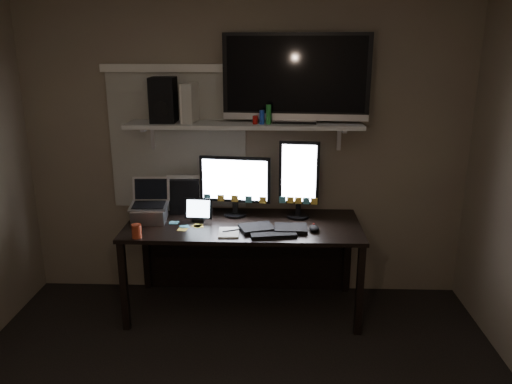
{
  "coord_description": "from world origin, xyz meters",
  "views": [
    {
      "loc": [
        0.23,
        -2.18,
        2.06
      ],
      "look_at": [
        0.1,
        1.25,
        1.04
      ],
      "focal_mm": 35.0,
      "sensor_mm": 36.0,
      "label": 1
    }
  ],
  "objects_px": {
    "monitor_landscape": "(235,186)",
    "cup": "(137,231)",
    "monitor_portrait": "(299,179)",
    "game_console": "(190,103)",
    "keyboard": "(274,228)",
    "tv": "(296,78)",
    "laptop": "(149,202)",
    "tablet": "(199,210)",
    "mouse": "(314,228)",
    "speaker": "(163,100)",
    "desk": "(244,239)"
  },
  "relations": [
    {
      "from": "monitor_landscape",
      "to": "cup",
      "type": "relative_size",
      "value": 5.57
    },
    {
      "from": "monitor_portrait",
      "to": "game_console",
      "type": "bearing_deg",
      "value": -177.04
    },
    {
      "from": "cup",
      "to": "keyboard",
      "type": "bearing_deg",
      "value": 10.54
    },
    {
      "from": "cup",
      "to": "tv",
      "type": "height_order",
      "value": "tv"
    },
    {
      "from": "laptop",
      "to": "game_console",
      "type": "bearing_deg",
      "value": 31.14
    },
    {
      "from": "laptop",
      "to": "cup",
      "type": "distance_m",
      "value": 0.35
    },
    {
      "from": "monitor_portrait",
      "to": "tablet",
      "type": "bearing_deg",
      "value": -164.33
    },
    {
      "from": "keyboard",
      "to": "mouse",
      "type": "bearing_deg",
      "value": -9.18
    },
    {
      "from": "monitor_landscape",
      "to": "tv",
      "type": "bearing_deg",
      "value": 13.03
    },
    {
      "from": "mouse",
      "to": "cup",
      "type": "xyz_separation_m",
      "value": [
        -1.28,
        -0.18,
        0.03
      ]
    },
    {
      "from": "mouse",
      "to": "game_console",
      "type": "relative_size",
      "value": 0.38
    },
    {
      "from": "monitor_portrait",
      "to": "laptop",
      "type": "xyz_separation_m",
      "value": [
        -1.16,
        -0.15,
        -0.15
      ]
    },
    {
      "from": "keyboard",
      "to": "speaker",
      "type": "bearing_deg",
      "value": 148.39
    },
    {
      "from": "desk",
      "to": "game_console",
      "type": "xyz_separation_m",
      "value": [
        -0.42,
        0.1,
        1.07
      ]
    },
    {
      "from": "tv",
      "to": "monitor_portrait",
      "type": "bearing_deg",
      "value": -56.84
    },
    {
      "from": "tv",
      "to": "cup",
      "type": "bearing_deg",
      "value": -148.64
    },
    {
      "from": "tv",
      "to": "monitor_landscape",
      "type": "bearing_deg",
      "value": -169.1
    },
    {
      "from": "desk",
      "to": "laptop",
      "type": "bearing_deg",
      "value": -171.7
    },
    {
      "from": "laptop",
      "to": "monitor_landscape",
      "type": "bearing_deg",
      "value": 12.19
    },
    {
      "from": "laptop",
      "to": "cup",
      "type": "relative_size",
      "value": 3.19
    },
    {
      "from": "keyboard",
      "to": "cup",
      "type": "relative_size",
      "value": 4.98
    },
    {
      "from": "monitor_portrait",
      "to": "speaker",
      "type": "height_order",
      "value": "speaker"
    },
    {
      "from": "desk",
      "to": "cup",
      "type": "bearing_deg",
      "value": -149.27
    },
    {
      "from": "laptop",
      "to": "tv",
      "type": "distance_m",
      "value": 1.47
    },
    {
      "from": "monitor_landscape",
      "to": "tablet",
      "type": "height_order",
      "value": "monitor_landscape"
    },
    {
      "from": "keyboard",
      "to": "game_console",
      "type": "distance_m",
      "value": 1.16
    },
    {
      "from": "desk",
      "to": "mouse",
      "type": "bearing_deg",
      "value": -25.79
    },
    {
      "from": "tv",
      "to": "game_console",
      "type": "xyz_separation_m",
      "value": [
        -0.81,
        -0.01,
        -0.18
      ]
    },
    {
      "from": "mouse",
      "to": "game_console",
      "type": "xyz_separation_m",
      "value": [
        -0.95,
        0.36,
        0.88
      ]
    },
    {
      "from": "monitor_portrait",
      "to": "cup",
      "type": "bearing_deg",
      "value": -150.56
    },
    {
      "from": "tablet",
      "to": "laptop",
      "type": "bearing_deg",
      "value": -170.99
    },
    {
      "from": "laptop",
      "to": "tv",
      "type": "height_order",
      "value": "tv"
    },
    {
      "from": "desk",
      "to": "mouse",
      "type": "xyz_separation_m",
      "value": [
        0.53,
        -0.26,
        0.2
      ]
    },
    {
      "from": "monitor_landscape",
      "to": "monitor_portrait",
      "type": "distance_m",
      "value": 0.51
    },
    {
      "from": "monitor_portrait",
      "to": "monitor_landscape",
      "type": "bearing_deg",
      "value": -175.95
    },
    {
      "from": "monitor_portrait",
      "to": "keyboard",
      "type": "height_order",
      "value": "monitor_portrait"
    },
    {
      "from": "keyboard",
      "to": "mouse",
      "type": "xyz_separation_m",
      "value": [
        0.3,
        0.0,
        0.01
      ]
    },
    {
      "from": "tablet",
      "to": "speaker",
      "type": "height_order",
      "value": "speaker"
    },
    {
      "from": "tablet",
      "to": "cup",
      "type": "xyz_separation_m",
      "value": [
        -0.39,
        -0.36,
        -0.04
      ]
    },
    {
      "from": "cup",
      "to": "desk",
      "type": "bearing_deg",
      "value": 30.73
    },
    {
      "from": "tablet",
      "to": "cup",
      "type": "bearing_deg",
      "value": -132.52
    },
    {
      "from": "desk",
      "to": "laptop",
      "type": "distance_m",
      "value": 0.81
    },
    {
      "from": "speaker",
      "to": "mouse",
      "type": "bearing_deg",
      "value": -17.69
    },
    {
      "from": "desk",
      "to": "monitor_portrait",
      "type": "relative_size",
      "value": 2.88
    },
    {
      "from": "monitor_portrait",
      "to": "mouse",
      "type": "xyz_separation_m",
      "value": [
        0.11,
        -0.3,
        -0.29
      ]
    },
    {
      "from": "desk",
      "to": "laptop",
      "type": "height_order",
      "value": "laptop"
    },
    {
      "from": "speaker",
      "to": "laptop",
      "type": "bearing_deg",
      "value": -121.09
    },
    {
      "from": "speaker",
      "to": "game_console",
      "type": "bearing_deg",
      "value": 3.03
    },
    {
      "from": "keyboard",
      "to": "tv",
      "type": "height_order",
      "value": "tv"
    },
    {
      "from": "tv",
      "to": "speaker",
      "type": "relative_size",
      "value": 3.26
    }
  ]
}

